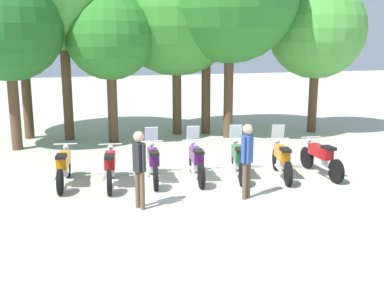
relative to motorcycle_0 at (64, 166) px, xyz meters
name	(u,v)px	position (x,y,z in m)	size (l,w,h in m)	color
ground_plane	(198,180)	(3.45, -0.67, -0.50)	(80.00, 80.00, 0.00)	#BCB7A8
motorcycle_0	(64,166)	(0.00, 0.00, 0.00)	(0.71, 2.18, 0.99)	black
motorcycle_1	(110,166)	(1.15, -0.39, 0.00)	(0.71, 2.17, 0.99)	black
motorcycle_2	(153,162)	(2.30, -0.35, 0.01)	(0.69, 2.18, 1.37)	black
motorcycle_3	(196,161)	(3.45, -0.54, 0.01)	(0.70, 2.18, 1.37)	black
motorcycle_4	(238,159)	(4.60, -0.70, 0.01)	(0.82, 2.14, 1.37)	black
motorcycle_5	(282,159)	(5.75, -1.05, 0.01)	(0.83, 2.13, 1.37)	black
motorcycle_6	(320,157)	(6.89, -1.19, 0.00)	(0.62, 2.19, 0.99)	black
person_0	(247,155)	(4.09, -2.42, 0.56)	(0.37, 0.33, 1.80)	brown
person_1	(139,163)	(1.54, -2.34, 0.54)	(0.31, 0.39, 1.77)	brown
tree_0	(8,25)	(-1.36, 4.75, 3.69)	(3.71, 3.71, 6.07)	brown
tree_3	(110,35)	(2.00, 4.95, 3.38)	(3.22, 3.22, 5.52)	brown
tree_4	(176,11)	(4.70, 5.80, 4.32)	(4.99, 4.99, 7.33)	brown
tree_7	(317,30)	(10.14, 4.51, 3.62)	(3.89, 3.89, 6.09)	brown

